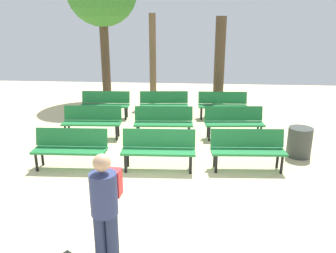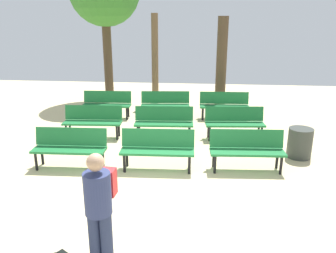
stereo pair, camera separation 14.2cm
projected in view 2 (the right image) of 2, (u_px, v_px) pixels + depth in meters
ground_plane at (152, 205)px, 6.08m from camera, size 24.00×24.00×0.00m
bench_r0_c0 at (70, 146)px, 7.49m from camera, size 1.62×0.54×0.87m
bench_r0_c1 at (158, 147)px, 7.41m from camera, size 1.62×0.54×0.87m
bench_r0_c2 at (247, 148)px, 7.37m from camera, size 1.63×0.58×0.87m
bench_r1_c0 at (93, 119)px, 9.44m from camera, size 1.63×0.58×0.87m
bench_r1_c1 at (164, 121)px, 9.33m from camera, size 1.63×0.58×0.87m
bench_r1_c2 at (235, 121)px, 9.31m from camera, size 1.64×0.62×0.87m
bench_r2_c0 at (107, 103)px, 11.34m from camera, size 1.62×0.54×0.87m
bench_r2_c1 at (165, 103)px, 11.29m from camera, size 1.64×0.62×0.87m
bench_r2_c2 at (224, 104)px, 11.18m from camera, size 1.62×0.54×0.87m
tree_1 at (155, 59)px, 12.98m from camera, size 0.26×0.26×3.38m
tree_2 at (221, 65)px, 11.98m from camera, size 0.37×0.37×3.27m
visitor_with_backpack at (100, 205)px, 4.27m from camera, size 0.37×0.54×1.65m
trash_bin at (300, 143)px, 8.08m from camera, size 0.57×0.57×0.72m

